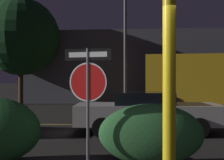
# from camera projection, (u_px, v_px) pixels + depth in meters

# --- Properties ---
(road_center_stripe) EXTENTS (33.68, 0.12, 0.01)m
(road_center_stripe) POSITION_uv_depth(u_px,v_px,m) (116.00, 125.00, 11.72)
(road_center_stripe) COLOR gold
(road_center_stripe) RESTS_ON ground_plane
(stop_sign) EXTENTS (0.93, 0.19, 2.32)m
(stop_sign) POSITION_uv_depth(u_px,v_px,m) (88.00, 83.00, 5.98)
(stop_sign) COLOR #4C4C51
(stop_sign) RESTS_ON ground_plane
(yellow_pole_right) EXTENTS (0.14, 0.14, 3.12)m
(yellow_pole_right) POSITION_uv_depth(u_px,v_px,m) (169.00, 95.00, 3.31)
(yellow_pole_right) COLOR yellow
(yellow_pole_right) RESTS_ON ground_plane
(hedge_bush_2) EXTENTS (2.11, 0.70, 1.24)m
(hedge_bush_2) POSITION_uv_depth(u_px,v_px,m) (151.00, 134.00, 6.24)
(hedge_bush_2) COLOR #285B2D
(hedge_bush_2) RESTS_ON ground_plane
(passing_car_2) EXTENTS (4.79, 2.15, 1.32)m
(passing_car_2) POSITION_uv_depth(u_px,v_px,m) (147.00, 112.00, 10.05)
(passing_car_2) COLOR silver
(passing_car_2) RESTS_ON ground_plane
(delivery_truck) EXTENTS (7.12, 2.90, 3.10)m
(delivery_truck) POSITION_uv_depth(u_px,v_px,m) (208.00, 81.00, 17.54)
(delivery_truck) COLOR gold
(delivery_truck) RESTS_ON ground_plane
(street_lamp) EXTENTS (0.42, 0.42, 7.81)m
(street_lamp) POSITION_uv_depth(u_px,v_px,m) (125.00, 24.00, 17.24)
(street_lamp) COLOR #4C4C51
(street_lamp) RESTS_ON ground_plane
(tree_0) EXTENTS (5.31, 5.31, 7.31)m
(tree_0) POSITION_uv_depth(u_px,v_px,m) (21.00, 37.00, 21.36)
(tree_0) COLOR #422D1E
(tree_0) RESTS_ON ground_plane
(building_backdrop) EXTENTS (20.22, 4.41, 5.33)m
(building_backdrop) POSITION_uv_depth(u_px,v_px,m) (160.00, 67.00, 24.20)
(building_backdrop) COLOR #4C4C56
(building_backdrop) RESTS_ON ground_plane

